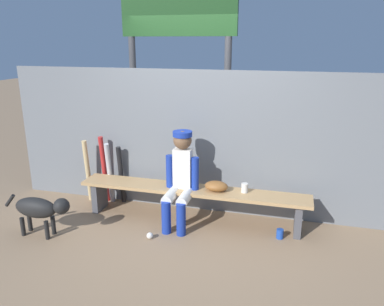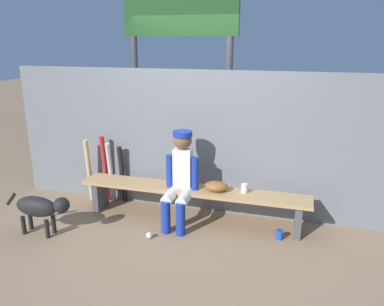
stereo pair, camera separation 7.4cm
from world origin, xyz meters
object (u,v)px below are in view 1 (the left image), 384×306
dugout_bench (192,195)px  bat_aluminum_silver (110,173)px  bat_aluminum_black (121,175)px  bat_aluminum_red (104,169)px  baseball_glove (216,186)px  bat_wood_natural (88,171)px  cup_on_bench (245,188)px  scoreboard (182,29)px  cup_on_ground (280,234)px  dog (40,209)px  player_seated (180,176)px  baseball (150,236)px

dugout_bench → bat_aluminum_silver: size_ratio=3.22×
bat_aluminum_black → bat_aluminum_red: 0.25m
baseball_glove → bat_wood_natural: (-1.84, 0.20, -0.05)m
cup_on_bench → scoreboard: bearing=133.6°
baseball_glove → scoreboard: scoreboard is taller
bat_aluminum_red → bat_wood_natural: (-0.23, -0.05, -0.03)m
dugout_bench → cup_on_ground: size_ratio=25.79×
bat_aluminum_silver → cup_on_bench: bearing=-4.9°
scoreboard → dog: scoreboard is taller
player_seated → bat_aluminum_black: (-0.96, 0.39, -0.21)m
baseball_glove → cup_on_ground: size_ratio=2.55×
bat_aluminum_black → bat_aluminum_silver: bat_aluminum_silver is taller
baseball → baseball_glove: bearing=41.1°
bat_aluminum_red → baseball_glove: bearing=-8.9°
bat_wood_natural → scoreboard: 2.38m
bat_aluminum_red → cup_on_bench: bearing=-6.1°
bat_aluminum_black → bat_wood_natural: 0.47m
bat_aluminum_silver → scoreboard: size_ratio=0.26×
baseball → bat_wood_natural: bearing=147.4°
bat_aluminum_red → scoreboard: 2.25m
bat_aluminum_black → player_seated: bearing=-21.8°
cup_on_ground → bat_aluminum_black: bearing=168.5°
bat_aluminum_silver → bat_aluminum_black: bearing=29.3°
player_seated → baseball: bearing=-116.6°
baseball → cup_on_ground: (1.42, 0.40, 0.02)m
baseball_glove → cup_on_ground: bearing=-11.8°
scoreboard → dog: 3.03m
dugout_bench → baseball: size_ratio=38.33×
dugout_bench → bat_aluminum_black: (-1.08, 0.28, 0.06)m
bat_wood_natural → baseball: bat_wood_natural is taller
bat_aluminum_red → dog: size_ratio=1.11×
bat_wood_natural → scoreboard: size_ratio=0.26×
cup_on_ground → baseball_glove: bearing=168.2°
cup_on_ground → dog: (-2.64, -0.65, 0.28)m
dugout_bench → player_seated: 0.31m
baseball → scoreboard: (-0.13, 1.77, 2.28)m
player_seated → bat_aluminum_silver: size_ratio=1.30×
bat_aluminum_black → dugout_bench: bearing=-14.4°
bat_aluminum_black → baseball: bat_aluminum_black is taller
dugout_bench → scoreboard: scoreboard is taller
bat_aluminum_black → bat_aluminum_red: size_ratio=0.86×
player_seated → bat_wood_natural: player_seated is taller
bat_aluminum_silver → cup_on_ground: bat_aluminum_silver is taller
baseball_glove → dog: 2.04m
bat_aluminum_silver → bat_wood_natural: bearing=180.0°
bat_aluminum_silver → scoreboard: bearing=54.0°
player_seated → dog: 1.63m
bat_aluminum_red → cup_on_ground: bat_aluminum_red is taller
player_seated → baseball_glove: player_seated is taller
player_seated → cup_on_bench: 0.78m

